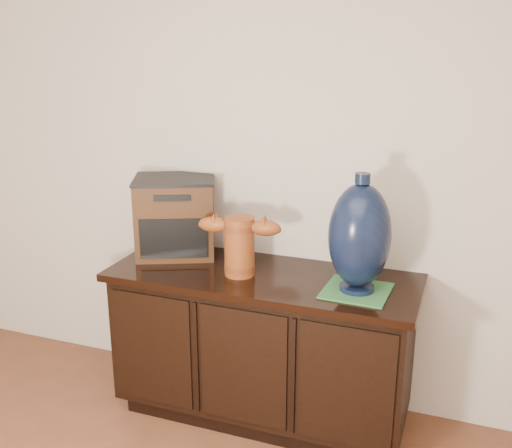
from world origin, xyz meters
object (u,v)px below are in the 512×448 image
at_px(sideboard, 262,344).
at_px(tv_radio, 175,216).
at_px(lamp_base, 360,236).
at_px(spray_can, 234,242).
at_px(terracotta_vessel, 239,243).

xyz_separation_m(sideboard, tv_radio, (-0.51, 0.12, 0.57)).
relative_size(lamp_base, spray_can, 2.99).
xyz_separation_m(tv_radio, spray_can, (0.31, 0.04, -0.11)).
height_order(terracotta_vessel, lamp_base, lamp_base).
relative_size(sideboard, spray_can, 8.41).
bearing_deg(terracotta_vessel, spray_can, 111.19).
bearing_deg(lamp_base, sideboard, 173.81).
height_order(sideboard, spray_can, spray_can).
bearing_deg(tv_radio, sideboard, -36.99).
distance_m(sideboard, tv_radio, 0.77).
relative_size(sideboard, terracotta_vessel, 3.68).
distance_m(terracotta_vessel, tv_radio, 0.44).
bearing_deg(sideboard, terracotta_vessel, -157.48).
xyz_separation_m(sideboard, terracotta_vessel, (-0.10, -0.04, 0.53)).
distance_m(sideboard, spray_can, 0.52).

